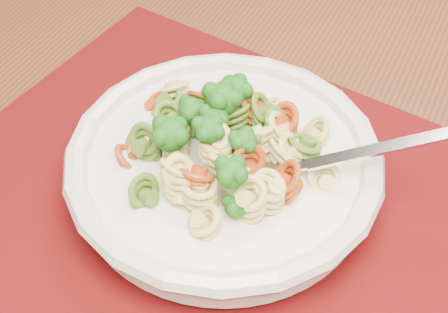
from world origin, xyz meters
The scene contains 5 objects.
dining_table centered at (-0.12, 0.13, 0.60)m, with size 1.46×1.09×0.70m.
placemat centered at (-0.16, -0.01, 0.70)m, with size 0.49×0.38×0.00m, color #4F0B03.
pasta_bowl centered at (-0.18, 0.01, 0.73)m, with size 0.26×0.26×0.05m.
pasta_broccoli_heap centered at (-0.18, 0.01, 0.75)m, with size 0.22×0.22×0.06m, color #ECD374, non-canonical shape.
fork centered at (-0.13, 0.01, 0.75)m, with size 0.19×0.02×0.01m, color silver, non-canonical shape.
Camera 1 is at (0.03, -0.27, 1.11)m, focal length 50.00 mm.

